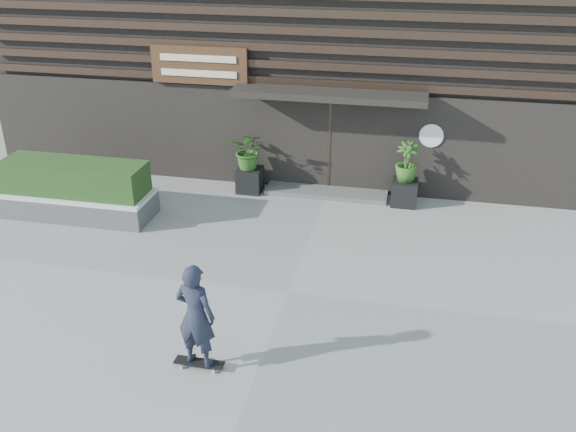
% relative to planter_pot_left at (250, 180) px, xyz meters
% --- Properties ---
extents(ground, '(80.00, 80.00, 0.00)m').
position_rel_planter_pot_left_xyz_m(ground, '(1.90, -4.40, -0.30)').
color(ground, gray).
rests_on(ground, ground).
extents(entrance_step, '(3.00, 0.80, 0.12)m').
position_rel_planter_pot_left_xyz_m(entrance_step, '(1.90, 0.20, -0.24)').
color(entrance_step, '#4F4F4D').
rests_on(entrance_step, ground).
extents(planter_pot_left, '(0.60, 0.60, 0.60)m').
position_rel_planter_pot_left_xyz_m(planter_pot_left, '(0.00, 0.00, 0.00)').
color(planter_pot_left, black).
rests_on(planter_pot_left, ground).
extents(bamboo_left, '(0.86, 0.75, 0.96)m').
position_rel_planter_pot_left_xyz_m(bamboo_left, '(0.00, 0.00, 0.78)').
color(bamboo_left, '#2D591E').
rests_on(bamboo_left, planter_pot_left).
extents(planter_pot_right, '(0.60, 0.60, 0.60)m').
position_rel_planter_pot_left_xyz_m(planter_pot_right, '(3.80, 0.00, 0.00)').
color(planter_pot_right, black).
rests_on(planter_pot_right, ground).
extents(bamboo_right, '(0.54, 0.54, 0.96)m').
position_rel_planter_pot_left_xyz_m(bamboo_right, '(3.80, 0.00, 0.78)').
color(bamboo_right, '#2D591E').
rests_on(bamboo_right, planter_pot_right).
extents(raised_bed, '(3.50, 1.20, 0.50)m').
position_rel_planter_pot_left_xyz_m(raised_bed, '(-3.52, -2.13, -0.05)').
color(raised_bed, '#474745').
rests_on(raised_bed, ground).
extents(snow_layer, '(3.50, 1.20, 0.08)m').
position_rel_planter_pot_left_xyz_m(snow_layer, '(-3.52, -2.13, 0.24)').
color(snow_layer, silver).
rests_on(snow_layer, raised_bed).
extents(hedge, '(3.30, 1.00, 0.70)m').
position_rel_planter_pot_left_xyz_m(hedge, '(-3.52, -2.13, 0.63)').
color(hedge, '#1E3C16').
rests_on(hedge, snow_layer).
extents(skateboarder, '(0.78, 0.51, 1.80)m').
position_rel_planter_pot_left_xyz_m(skateboarder, '(1.00, -6.76, 0.64)').
color(skateboarder, black).
rests_on(skateboarder, ground).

